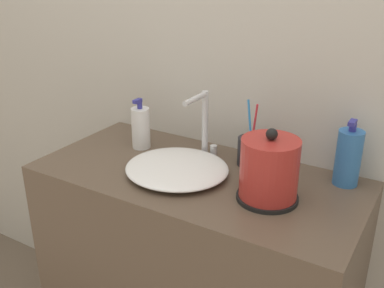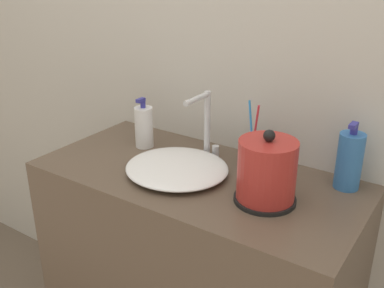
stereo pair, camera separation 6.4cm
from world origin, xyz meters
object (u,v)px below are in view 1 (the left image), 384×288
Objects in this scene: faucet at (204,121)px; shampoo_bottle at (141,128)px; toothbrush_cup at (250,151)px; electric_kettle at (269,172)px; lotion_bottle at (348,157)px.

faucet reaches higher than shampoo_bottle.
toothbrush_cup is 0.40m from shampoo_bottle.
toothbrush_cup is (-0.14, 0.18, -0.04)m from electric_kettle.
faucet reaches higher than lotion_bottle.
electric_kettle is at bearing -128.32° from lotion_bottle.
faucet is 1.06× the size of electric_kettle.
electric_kettle is 0.23m from toothbrush_cup.
lotion_bottle reaches higher than shampoo_bottle.
faucet reaches higher than electric_kettle.
toothbrush_cup is 1.10× the size of lotion_bottle.
electric_kettle is 0.55m from shampoo_bottle.
shampoo_bottle is (-0.39, -0.07, 0.03)m from toothbrush_cup.
toothbrush_cup is at bearing -175.02° from lotion_bottle.
electric_kettle is 1.17× the size of shampoo_bottle.
toothbrush_cup is at bearing 127.27° from electric_kettle.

